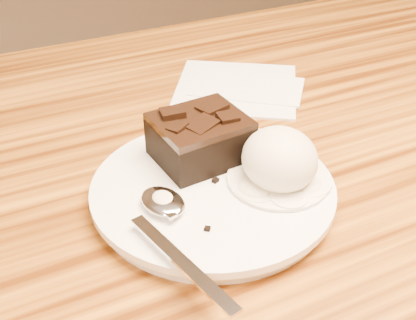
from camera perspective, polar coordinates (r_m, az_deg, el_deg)
name	(u,v)px	position (r m, az deg, el deg)	size (l,w,h in m)	color
plate	(213,192)	(0.51, 0.50, -3.40)	(0.23, 0.23, 0.02)	white
brownie	(200,141)	(0.53, -0.83, 1.99)	(0.09, 0.07, 0.04)	black
ice_cream_scoop	(280,159)	(0.50, 7.51, 0.10)	(0.07, 0.07, 0.06)	white
melt_puddle	(278,180)	(0.52, 7.32, -2.06)	(0.10, 0.10, 0.00)	white
spoon	(163,203)	(0.48, -4.74, -4.52)	(0.04, 0.19, 0.01)	silver
napkin	(236,87)	(0.72, 2.96, 7.68)	(0.15, 0.15, 0.01)	white
crumb_a	(215,180)	(0.51, 0.79, -2.15)	(0.01, 0.01, 0.00)	black
crumb_b	(207,229)	(0.46, -0.07, -7.22)	(0.01, 0.01, 0.00)	black
crumb_c	(251,194)	(0.49, 4.53, -3.59)	(0.01, 0.00, 0.00)	black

